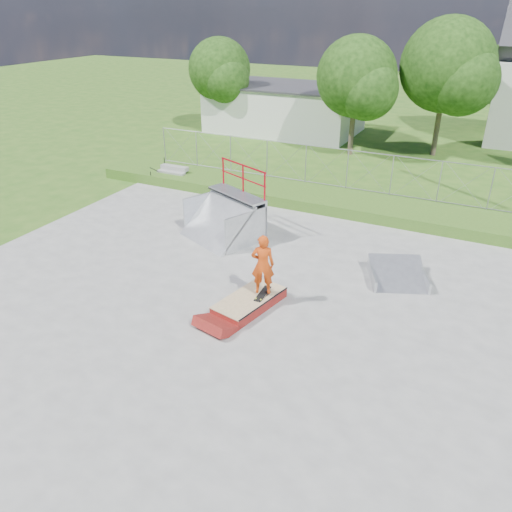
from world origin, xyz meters
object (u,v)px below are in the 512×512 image
Objects in this scene: skater at (263,267)px; grind_box at (250,302)px; quarter_pipe at (221,205)px; flat_bank_ramp at (398,274)px.

grind_box is at bearing 19.41° from skater.
quarter_pipe reaches higher than skater.
skater is at bearing -158.15° from flat_bank_ramp.
flat_bank_ramp is 0.99× the size of skater.
grind_box is at bearing -27.38° from quarter_pipe.
quarter_pipe is at bearing -68.96° from skater.
skater is (3.48, -3.64, -0.04)m from quarter_pipe.
grind_box is 5.03m from flat_bank_ramp.
grind_box is 1.21m from skater.
flat_bank_ramp is at bearing 56.29° from grind_box.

